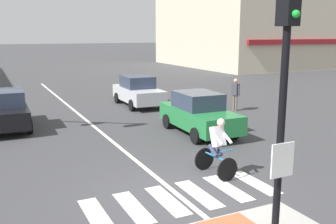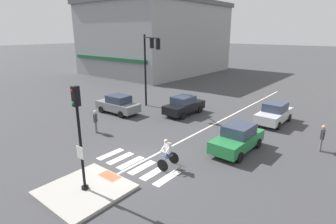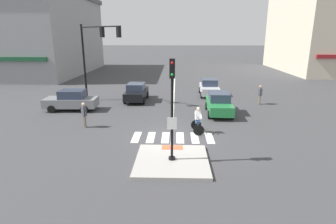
% 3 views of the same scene
% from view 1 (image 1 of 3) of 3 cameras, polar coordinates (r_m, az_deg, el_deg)
% --- Properties ---
extents(ground_plane, '(300.00, 300.00, 0.00)m').
position_cam_1_polar(ground_plane, '(9.64, 2.09, -12.41)').
color(ground_plane, '#3D3D3F').
extents(tactile_pad_front, '(1.10, 0.60, 0.01)m').
position_cam_1_polar(tactile_pad_front, '(8.13, 8.57, -16.17)').
color(tactile_pad_front, '#DB5B38').
rests_on(tactile_pad_front, traffic_island).
extents(signal_pole, '(0.44, 0.38, 4.72)m').
position_cam_1_polar(signal_pole, '(6.16, 16.79, 2.41)').
color(signal_pole, black).
rests_on(signal_pole, traffic_island).
extents(crosswalk_stripe_a, '(0.44, 1.80, 0.01)m').
position_cam_1_polar(crosswalk_stripe_a, '(8.88, -10.62, -14.79)').
color(crosswalk_stripe_a, silver).
rests_on(crosswalk_stripe_a, ground).
extents(crosswalk_stripe_b, '(0.44, 1.80, 0.01)m').
position_cam_1_polar(crosswalk_stripe_b, '(9.11, -5.20, -13.92)').
color(crosswalk_stripe_b, silver).
rests_on(crosswalk_stripe_b, ground).
extents(crosswalk_stripe_c, '(0.44, 1.80, 0.01)m').
position_cam_1_polar(crosswalk_stripe_c, '(9.42, -0.13, -12.99)').
color(crosswalk_stripe_c, silver).
rests_on(crosswalk_stripe_c, ground).
extents(crosswalk_stripe_d, '(0.44, 1.80, 0.01)m').
position_cam_1_polar(crosswalk_stripe_d, '(9.79, 4.55, -12.03)').
color(crosswalk_stripe_d, silver).
rests_on(crosswalk_stripe_d, ground).
extents(crosswalk_stripe_e, '(0.44, 1.80, 0.01)m').
position_cam_1_polar(crosswalk_stripe_e, '(10.22, 8.83, -11.08)').
color(crosswalk_stripe_e, silver).
rests_on(crosswalk_stripe_e, ground).
extents(crosswalk_stripe_f, '(0.44, 1.80, 0.01)m').
position_cam_1_polar(crosswalk_stripe_f, '(10.71, 12.72, -10.16)').
color(crosswalk_stripe_f, silver).
rests_on(crosswalk_stripe_f, ground).
extents(lane_centre_line, '(0.14, 28.00, 0.01)m').
position_cam_1_polar(lane_centre_line, '(18.66, -12.52, -0.81)').
color(lane_centre_line, silver).
rests_on(lane_centre_line, ground).
extents(building_corner_right, '(18.57, 19.93, 15.52)m').
position_cam_1_polar(building_corner_right, '(50.54, 12.62, 15.70)').
color(building_corner_right, beige).
rests_on(building_corner_right, ground).
extents(car_green_eastbound_mid, '(1.94, 4.15, 1.64)m').
position_cam_1_polar(car_green_eastbound_mid, '(15.29, 4.61, -0.19)').
color(car_green_eastbound_mid, '#237A3D').
rests_on(car_green_eastbound_mid, ground).
extents(car_black_westbound_far, '(1.92, 4.14, 1.64)m').
position_cam_1_polar(car_black_westbound_far, '(17.29, -23.06, 0.29)').
color(car_black_westbound_far, black).
rests_on(car_black_westbound_far, ground).
extents(car_silver_eastbound_far, '(1.91, 4.13, 1.64)m').
position_cam_1_polar(car_silver_eastbound_far, '(21.20, -4.47, 3.12)').
color(car_silver_eastbound_far, silver).
rests_on(car_silver_eastbound_far, ground).
extents(cyclist, '(0.75, 1.14, 1.68)m').
position_cam_1_polar(cyclist, '(10.70, 7.34, -5.06)').
color(cyclist, black).
rests_on(cyclist, ground).
extents(pedestrian_waiting_far_side, '(0.29, 0.54, 1.67)m').
position_cam_1_polar(pedestrian_waiting_far_side, '(19.97, 9.99, 2.95)').
color(pedestrian_waiting_far_side, '#6B6051').
rests_on(pedestrian_waiting_far_side, ground).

